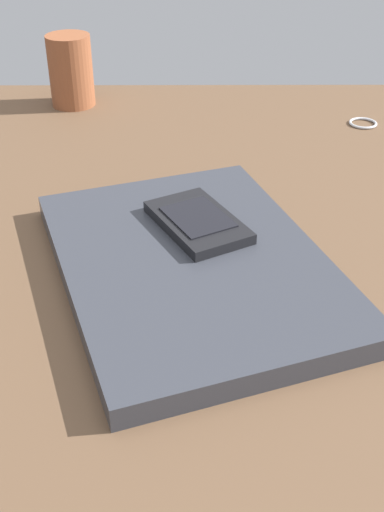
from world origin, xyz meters
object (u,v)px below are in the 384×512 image
key_ring (363,123)px  cell_phone_on_laptop (198,222)px  laptop_closed (192,265)px  pen_cup (71,71)px

key_ring → cell_phone_on_laptop: bearing=-36.8°
laptop_closed → key_ring: laptop_closed is taller
cell_phone_on_laptop → pen_cup: bearing=-155.5°
cell_phone_on_laptop → key_ring: 38.04cm
pen_cup → key_ring: bearing=79.0°
laptop_closed → key_ring: 42.30cm
laptop_closed → key_ring: size_ratio=8.19×
key_ring → laptop_closed: bearing=-33.4°
cell_phone_on_laptop → key_ring: size_ratio=3.24×
laptop_closed → pen_cup: (-43.11, -16.88, 3.89)cm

